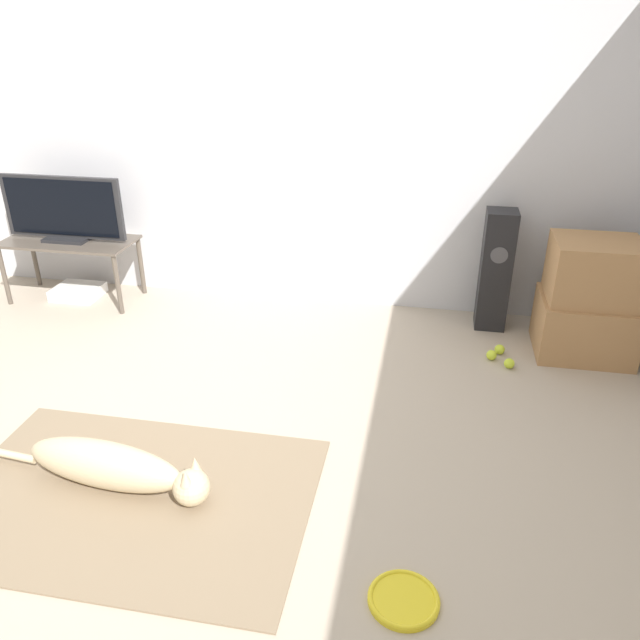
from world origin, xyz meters
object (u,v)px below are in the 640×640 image
frisbee (404,599)px  cardboard_box_upper (594,271)px  tennis_ball_by_boxes (491,355)px  tennis_ball_near_speaker (500,349)px  game_console (78,292)px  tv (63,210)px  cardboard_box_lower (584,326)px  tv_stand (70,248)px  dog (114,467)px  floor_speaker (495,270)px  tennis_ball_loose_on_carpet (509,363)px

frisbee → cardboard_box_upper: 2.48m
frisbee → tennis_ball_by_boxes: size_ratio=4.18×
tennis_ball_near_speaker → game_console: game_console is taller
tennis_ball_near_speaker → tv: bearing=174.3°
cardboard_box_lower → tennis_ball_by_boxes: cardboard_box_lower is taller
tv_stand → cardboard_box_lower: bearing=-2.8°
cardboard_box_upper → frisbee: bearing=-114.7°
dog → tv: size_ratio=1.26×
tennis_ball_near_speaker → dog: bearing=-138.1°
frisbee → floor_speaker: size_ratio=0.33×
tv → tv_stand: bearing=-90.0°
tennis_ball_by_boxes → tennis_ball_loose_on_carpet: 0.14m
dog → tennis_ball_near_speaker: size_ratio=17.93×
floor_speaker → tv: tv is taller
cardboard_box_upper → tennis_ball_by_boxes: cardboard_box_upper is taller
tv → tennis_ball_near_speaker: bearing=-5.7°
frisbee → cardboard_box_upper: size_ratio=0.52×
tennis_ball_near_speaker → tennis_ball_loose_on_carpet: same height
floor_speaker → game_console: 3.20m
cardboard_box_upper → tv_stand: bearing=177.2°
tv_stand → tennis_ball_by_boxes: 3.19m
cardboard_box_lower → tennis_ball_by_boxes: 0.64m
tennis_ball_by_boxes → tennis_ball_near_speaker: size_ratio=1.00×
tv → tennis_ball_by_boxes: (3.14, -0.41, -0.68)m
tennis_ball_by_boxes → floor_speaker: bearing=88.9°
tennis_ball_near_speaker → tv_stand: bearing=174.4°
tennis_ball_near_speaker → frisbee: bearing=-103.4°
dog → game_console: (-1.36, 2.02, -0.08)m
tennis_ball_by_boxes → frisbee: bearing=-102.4°
floor_speaker → tennis_ball_by_boxes: size_ratio=12.85×
floor_speaker → tv: (-3.15, -0.10, 0.29)m
dog → frisbee: (1.37, -0.39, -0.11)m
floor_speaker → tv_stand: floor_speaker is taller
cardboard_box_upper → tennis_ball_near_speaker: bearing=-165.5°
tennis_ball_by_boxes → cardboard_box_upper: bearing=21.1°
dog → tennis_ball_near_speaker: dog is taller
tv → tennis_ball_by_boxes: size_ratio=14.20×
tennis_ball_by_boxes → tennis_ball_near_speaker: 0.10m
tv_stand → tv: size_ratio=1.05×
cardboard_box_lower → cardboard_box_upper: bearing=159.3°
cardboard_box_upper → tennis_ball_by_boxes: 0.82m
cardboard_box_upper → floor_speaker: floor_speaker is taller
tv → tennis_ball_near_speaker: size_ratio=14.20×
floor_speaker → tennis_ball_near_speaker: floor_speaker is taller
cardboard_box_lower → tennis_ball_near_speaker: 0.56m
cardboard_box_lower → tennis_ball_loose_on_carpet: cardboard_box_lower is taller
dog → tennis_ball_loose_on_carpet: bearing=38.0°
frisbee → game_console: size_ratio=0.78×
tv_stand → tennis_ball_loose_on_carpet: size_ratio=14.95×
cardboard_box_upper → floor_speaker: bearing=153.1°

